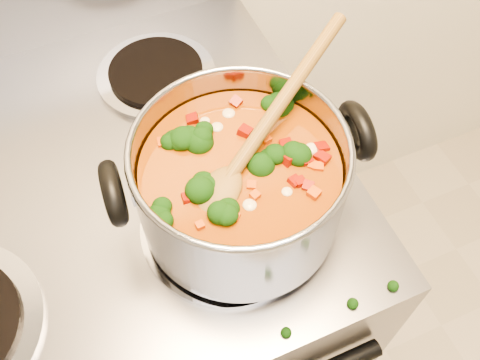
{
  "coord_description": "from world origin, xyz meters",
  "views": [
    {
      "loc": [
        0.01,
        0.7,
        1.53
      ],
      "look_at": [
        0.15,
        1.02,
        1.01
      ],
      "focal_mm": 40.0,
      "sensor_mm": 36.0,
      "label": 1
    }
  ],
  "objects": [
    {
      "name": "wooden_spoon",
      "position": [
        0.17,
        1.03,
        1.05
      ],
      "size": [
        0.27,
        0.19,
        0.09
      ],
      "rotation": [
        0.0,
        0.0,
        0.56
      ],
      "color": "brown",
      "rests_on": "stockpot"
    },
    {
      "name": "electric_range",
      "position": [
        -0.05,
        1.16,
        0.47
      ],
      "size": [
        0.74,
        0.67,
        1.08
      ],
      "color": "gray",
      "rests_on": "ground"
    },
    {
      "name": "cooktop_crumbs",
      "position": [
        0.19,
        1.0,
        0.92
      ],
      "size": [
        0.35,
        0.26,
        0.01
      ],
      "color": "black",
      "rests_on": "electric_range"
    },
    {
      "name": "stockpot",
      "position": [
        0.15,
        1.02,
        1.0
      ],
      "size": [
        0.31,
        0.25,
        0.15
      ],
      "rotation": [
        0.0,
        0.0,
        -0.1
      ],
      "color": "#929299",
      "rests_on": "electric_range"
    }
  ]
}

